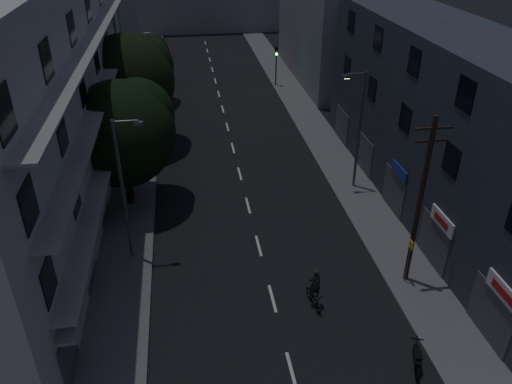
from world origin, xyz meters
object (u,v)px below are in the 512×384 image
object	(u,v)px
bus_stop_sign	(409,254)
cyclist	(314,293)
motorcycle	(417,359)
utility_pole	(420,200)

from	to	relation	value
bus_stop_sign	cyclist	distance (m)	5.25
cyclist	bus_stop_sign	bearing A→B (deg)	0.74
bus_stop_sign	motorcycle	bearing A→B (deg)	-108.19
utility_pole	motorcycle	size ratio (longest dim) A/B	5.11
cyclist	utility_pole	bearing A→B (deg)	2.71
bus_stop_sign	utility_pole	bearing A→B (deg)	54.47
utility_pole	cyclist	bearing A→B (deg)	-168.23
motorcycle	utility_pole	bearing A→B (deg)	90.30
utility_pole	bus_stop_sign	world-z (taller)	utility_pole
motorcycle	cyclist	xyz separation A→B (m)	(-3.33, 4.35, 0.27)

